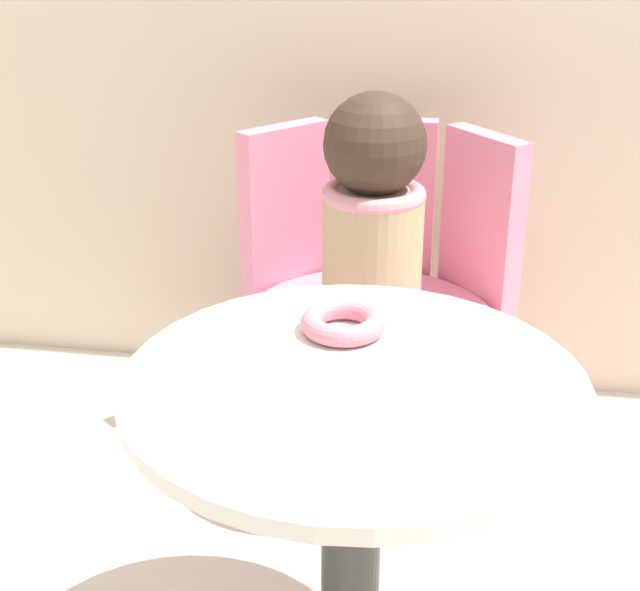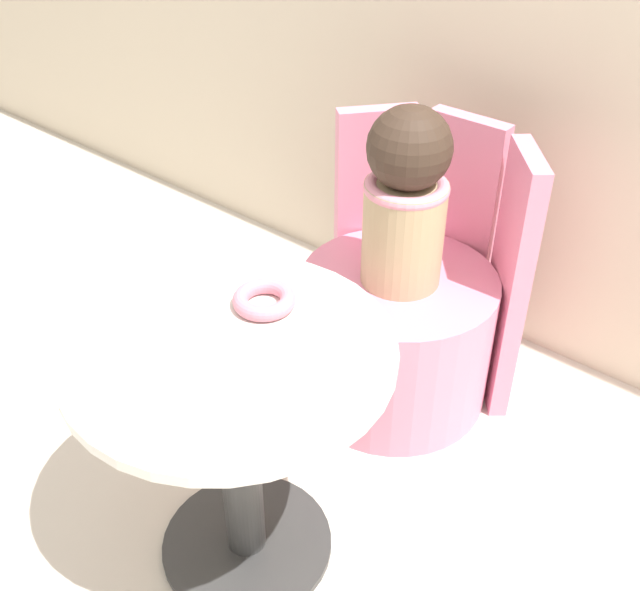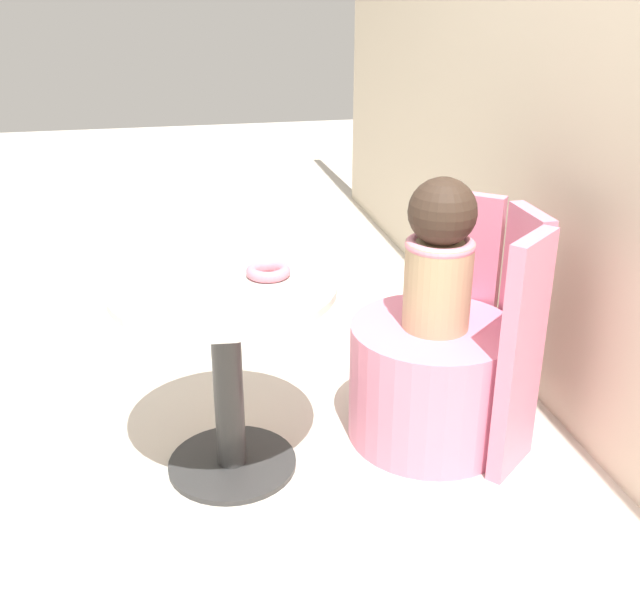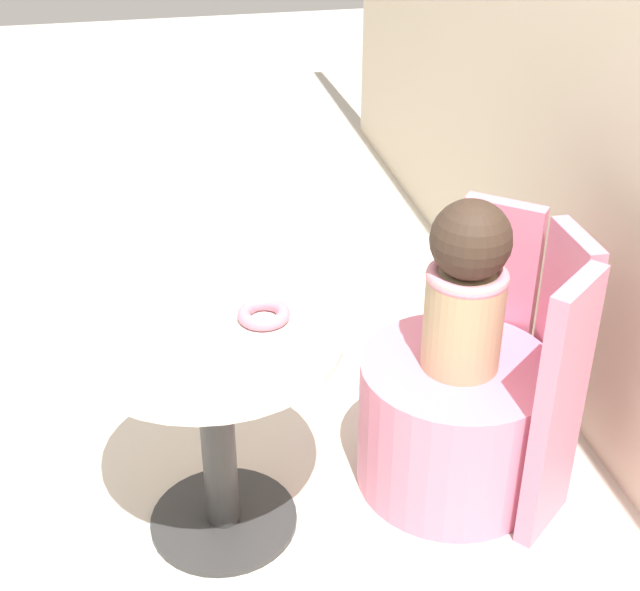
% 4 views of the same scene
% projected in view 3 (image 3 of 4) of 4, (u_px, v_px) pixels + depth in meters
% --- Properties ---
extents(ground_plane, '(12.00, 12.00, 0.00)m').
position_uv_depth(ground_plane, '(247.00, 472.00, 2.34)').
color(ground_plane, beige).
extents(back_wall, '(6.00, 0.06, 2.40)m').
position_uv_depth(back_wall, '(634.00, 65.00, 2.08)').
color(back_wall, beige).
rests_on(back_wall, ground_plane).
extents(round_table, '(0.65, 0.65, 0.62)m').
position_uv_depth(round_table, '(226.00, 343.00, 2.20)').
color(round_table, '#333333').
rests_on(round_table, ground_plane).
extents(tub_chair, '(0.54, 0.54, 0.40)m').
position_uv_depth(tub_chair, '(431.00, 381.00, 2.46)').
color(tub_chair, pink).
rests_on(tub_chair, ground_plane).
extents(booth_backrest, '(0.64, 0.23, 0.76)m').
position_uv_depth(booth_backrest, '(500.00, 325.00, 2.43)').
color(booth_backrest, pink).
rests_on(booth_backrest, ground_plane).
extents(child_figure, '(0.22, 0.22, 0.48)m').
position_uv_depth(child_figure, '(440.00, 254.00, 2.29)').
color(child_figure, tan).
rests_on(child_figure, tub_chair).
extents(donut, '(0.13, 0.13, 0.03)m').
position_uv_depth(donut, '(268.00, 271.00, 2.18)').
color(donut, pink).
rests_on(donut, round_table).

